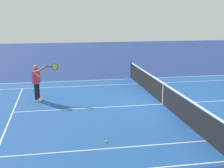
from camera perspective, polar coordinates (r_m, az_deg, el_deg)
ground_plane at (r=13.95m, az=9.29°, el=-3.68°), size 60.00×60.00×0.00m
court_slab at (r=13.95m, az=9.29°, el=-3.67°), size 24.20×11.40×0.00m
court_line_markings at (r=13.95m, az=9.29°, el=-3.66°), size 23.85×11.05×0.01m
tennis_net at (r=13.82m, az=9.37°, el=-1.72°), size 0.10×11.70×1.08m
tennis_player_near at (r=14.52m, az=-13.58°, el=0.57°), size 1.17×0.74×1.70m
tennis_ball at (r=9.84m, az=-1.03°, el=-10.53°), size 0.07×0.07×0.07m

